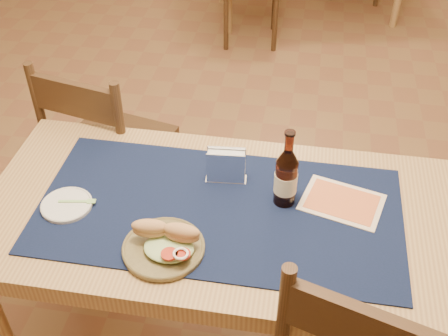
% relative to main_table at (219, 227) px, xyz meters
% --- Properties ---
extents(main_table, '(1.60, 0.80, 0.75)m').
position_rel_main_table_xyz_m(main_table, '(0.00, 0.00, 0.00)').
color(main_table, tan).
rests_on(main_table, ground).
extents(placemat, '(1.20, 0.60, 0.01)m').
position_rel_main_table_xyz_m(placemat, '(0.00, 0.00, 0.09)').
color(placemat, '#0E1535').
rests_on(placemat, main_table).
extents(baseboard, '(6.00, 7.00, 0.10)m').
position_rel_main_table_xyz_m(baseboard, '(0.00, 0.80, -0.62)').
color(baseboard, '#3F2716').
rests_on(baseboard, ground).
extents(chair_main_far, '(0.54, 0.54, 0.97)m').
position_rel_main_table_xyz_m(chair_main_far, '(-0.61, 0.57, -0.16)').
color(chair_main_far, '#3F2716').
rests_on(chair_main_far, ground).
extents(sandwich_plate, '(0.25, 0.25, 0.10)m').
position_rel_main_table_xyz_m(sandwich_plate, '(-0.13, -0.20, 0.11)').
color(sandwich_plate, brown).
rests_on(sandwich_plate, placemat).
extents(side_plate, '(0.17, 0.17, 0.01)m').
position_rel_main_table_xyz_m(side_plate, '(-0.50, -0.07, 0.10)').
color(side_plate, silver).
rests_on(side_plate, placemat).
extents(fork, '(0.13, 0.04, 0.00)m').
position_rel_main_table_xyz_m(fork, '(-0.46, -0.05, 0.10)').
color(fork, '#8DC66D').
rests_on(fork, side_plate).
extents(beer_bottle, '(0.08, 0.08, 0.29)m').
position_rel_main_table_xyz_m(beer_bottle, '(0.21, 0.07, 0.19)').
color(beer_bottle, '#4C1C0D').
rests_on(beer_bottle, placemat).
extents(napkin_holder, '(0.15, 0.06, 0.13)m').
position_rel_main_table_xyz_m(napkin_holder, '(-0.00, 0.15, 0.15)').
color(napkin_holder, white).
rests_on(napkin_holder, placemat).
extents(menu_card, '(0.30, 0.25, 0.01)m').
position_rel_main_table_xyz_m(menu_card, '(0.40, 0.10, 0.09)').
color(menu_card, beige).
rests_on(menu_card, placemat).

